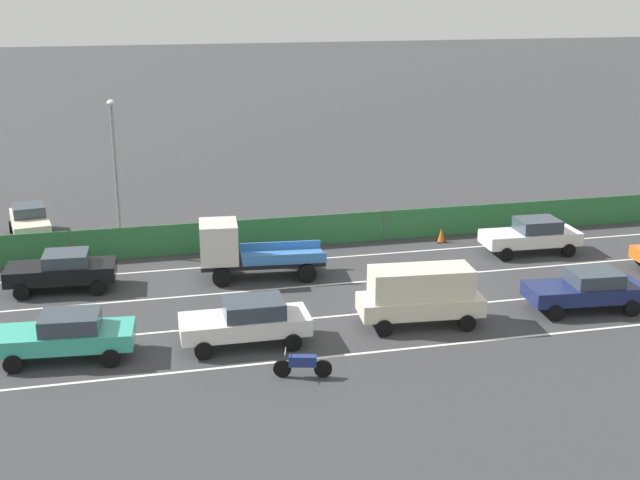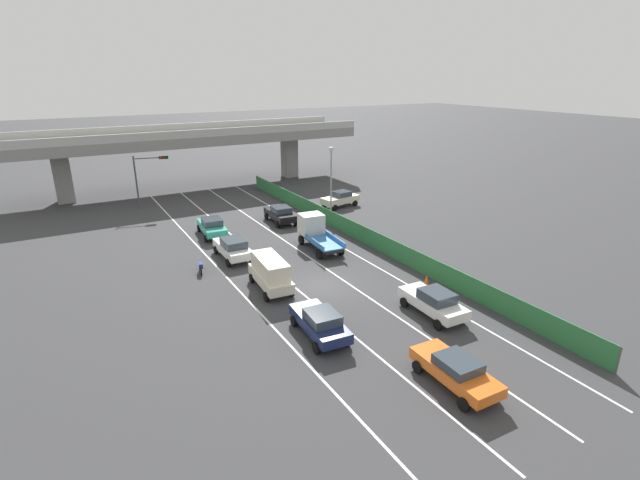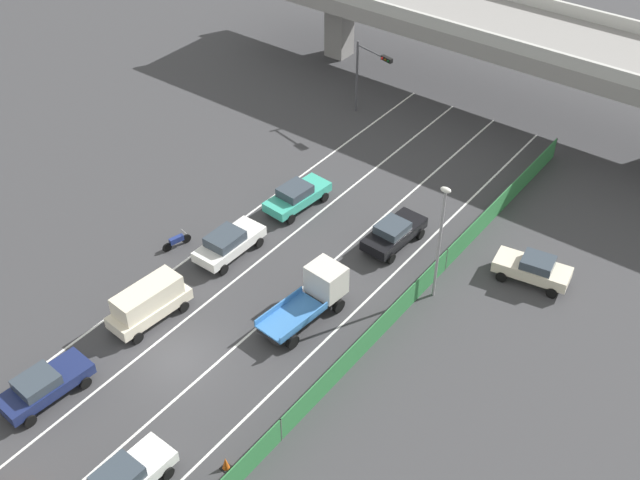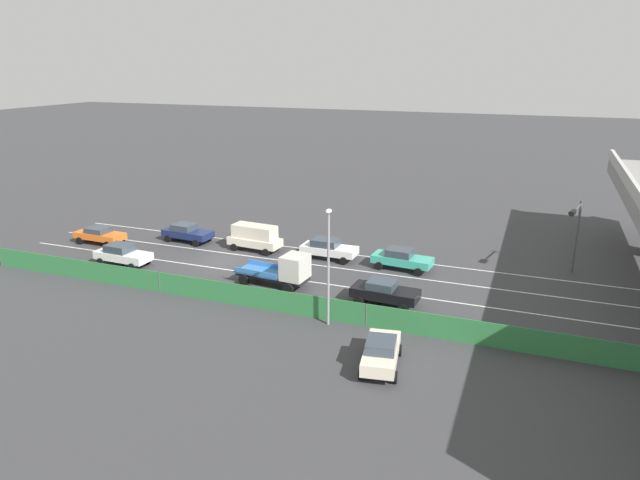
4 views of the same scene
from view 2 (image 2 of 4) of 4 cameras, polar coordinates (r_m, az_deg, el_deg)
ground_plane at (r=32.92m, az=0.21°, el=-5.51°), size 300.00×300.00×0.00m
lane_line_left_edge at (r=36.80m, az=-12.37°, el=-3.17°), size 0.14×49.68×0.01m
lane_line_mid_left at (r=37.88m, az=-7.30°, el=-2.19°), size 0.14×49.68×0.01m
lane_line_mid_right at (r=39.24m, az=-2.55°, el=-1.26°), size 0.14×49.68×0.01m
lane_line_right_edge at (r=40.86m, az=1.86°, el=-0.38°), size 0.14×49.68×0.01m
elevated_overpass at (r=61.85m, az=-15.88°, el=11.50°), size 44.23×8.33×7.69m
green_fence at (r=41.73m, az=4.42°, el=1.10°), size 0.10×45.78×1.51m
car_hatchback_white at (r=37.86m, az=-10.48°, el=-0.88°), size 2.11×4.64×1.69m
car_taxi_orange at (r=23.75m, az=16.07°, el=-14.86°), size 2.13×4.67×1.49m
car_sedan_white at (r=29.53m, az=13.58°, el=-7.24°), size 2.15×4.69×1.69m
car_van_cream at (r=32.04m, az=-6.02°, el=-3.85°), size 2.27×4.80×2.27m
car_sedan_navy at (r=26.59m, az=0.02°, el=-9.88°), size 2.34×4.76×1.62m
car_sedan_black at (r=46.40m, az=-4.79°, el=3.20°), size 2.27×4.59×1.65m
car_taxi_teal at (r=43.58m, az=-12.93°, el=1.66°), size 2.36×4.82×1.65m
flatbed_truck_blue at (r=39.81m, az=-0.57°, el=1.08°), size 2.59×5.57×2.58m
motorcycle at (r=36.00m, az=-14.21°, el=-3.07°), size 0.72×1.92×0.93m
parked_sedan_cream at (r=51.87m, az=2.47°, el=5.04°), size 4.52×2.50×1.70m
traffic_light at (r=53.81m, az=-20.18°, el=7.81°), size 3.54×1.07×5.73m
street_lamp at (r=45.37m, az=1.35°, el=7.54°), size 0.60×0.36×7.41m
traffic_cone at (r=33.78m, az=12.77°, el=-4.72°), size 0.47×0.47×0.72m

